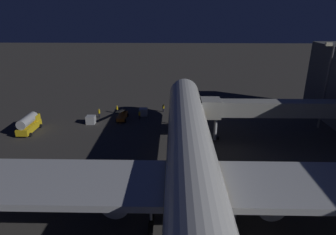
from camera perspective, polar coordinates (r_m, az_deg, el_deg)
ground_plane at (r=42.13m, az=3.81°, el=-9.77°), size 320.00×320.00×0.00m
airliner_at_gate at (r=28.81m, az=5.07°, el=-12.30°), size 48.36×68.63×17.84m
jet_bridge at (r=50.77m, az=18.58°, el=1.69°), size 24.93×3.40×7.29m
apron_floodlight_mast at (r=59.92m, az=28.70°, el=6.53°), size 2.90×0.50×15.79m
belt_loader at (r=59.89m, az=-8.94°, el=0.38°), size 1.96×8.41×3.10m
fuel_tanker at (r=58.85m, az=-25.58°, el=-1.00°), size 2.46×5.94×3.15m
baggage_container_near_belt at (r=59.08m, az=-14.86°, el=-0.43°), size 1.68×1.59×1.57m
baggage_container_mid_row at (r=61.70m, az=-4.85°, el=1.09°), size 1.64×1.57×1.54m
ground_crew_near_nose_gear at (r=61.93m, az=-13.32°, el=0.93°), size 0.40×0.40×1.87m
ground_crew_by_belt_loader at (r=59.34m, az=-5.61°, el=0.51°), size 0.40×0.40×1.84m
ground_crew_marshaller_fwd at (r=63.53m, az=-9.94°, el=1.64°), size 0.40×0.40×1.80m
ground_crew_under_port_wing at (r=63.51m, az=-0.92°, el=1.92°), size 0.40×0.40×1.74m
traffic_cone_nose_port at (r=61.17m, az=5.08°, el=0.42°), size 0.36×0.36×0.55m
traffic_cone_nose_starboard at (r=61.03m, az=0.96°, el=0.45°), size 0.36×0.36×0.55m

